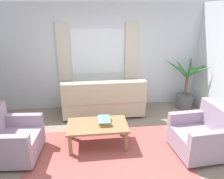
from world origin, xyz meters
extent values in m
plane|color=gray|center=(0.00, 0.00, 0.00)|extent=(6.24, 6.24, 0.00)
cube|color=silver|center=(0.00, 2.26, 1.30)|extent=(5.32, 0.12, 2.60)
cube|color=white|center=(0.00, 2.20, 1.45)|extent=(1.30, 0.01, 1.10)
cube|color=beige|center=(-0.83, 2.17, 1.45)|extent=(0.32, 0.06, 1.40)
cube|color=beige|center=(0.83, 2.17, 1.45)|extent=(0.32, 0.06, 1.40)
cube|color=#9E4C47|center=(0.00, 0.00, 0.01)|extent=(2.71, 1.84, 0.01)
cube|color=#BCB293|center=(0.07, 1.70, 0.25)|extent=(1.90, 0.80, 0.38)
cube|color=#BCB293|center=(0.07, 1.38, 0.68)|extent=(1.90, 0.20, 0.48)
cube|color=#BCB293|center=(0.94, 1.70, 0.56)|extent=(0.16, 0.80, 0.24)
cube|color=#BCB293|center=(-0.80, 1.70, 0.56)|extent=(0.16, 0.80, 0.24)
cylinder|color=olive|center=(0.92, 2.00, 0.03)|extent=(0.06, 0.06, 0.06)
cylinder|color=olive|center=(-0.78, 2.00, 0.03)|extent=(0.06, 0.06, 0.06)
cylinder|color=olive|center=(0.92, 1.40, 0.03)|extent=(0.06, 0.06, 0.06)
cylinder|color=olive|center=(-0.78, 1.40, 0.03)|extent=(0.06, 0.06, 0.06)
cube|color=#998499|center=(-1.56, 0.19, 0.24)|extent=(0.87, 0.90, 0.36)
cube|color=#998499|center=(-1.59, -0.17, 0.53)|extent=(0.81, 0.19, 0.22)
cube|color=#998499|center=(-1.53, 0.55, 0.53)|extent=(0.81, 0.19, 0.22)
cylinder|color=olive|center=(-1.27, -0.18, 0.03)|extent=(0.05, 0.05, 0.06)
cylinder|color=olive|center=(-1.21, 0.50, 0.03)|extent=(0.05, 0.05, 0.06)
cylinder|color=olive|center=(-1.85, 0.56, 0.03)|extent=(0.05, 0.05, 0.06)
cube|color=#998499|center=(1.59, -0.07, 0.24)|extent=(0.86, 0.89, 0.36)
cube|color=#998499|center=(1.92, -0.05, 0.65)|extent=(0.24, 0.85, 0.46)
cube|color=#998499|center=(1.57, 0.29, 0.53)|extent=(0.81, 0.18, 0.22)
cube|color=#998499|center=(1.62, -0.43, 0.53)|extent=(0.81, 0.18, 0.22)
cylinder|color=olive|center=(1.25, 0.25, 0.03)|extent=(0.05, 0.05, 0.06)
cylinder|color=olive|center=(1.30, -0.43, 0.03)|extent=(0.05, 0.05, 0.06)
cylinder|color=olive|center=(1.89, 0.29, 0.03)|extent=(0.05, 0.05, 0.06)
cube|color=olive|center=(-0.14, 0.38, 0.42)|extent=(1.10, 0.64, 0.04)
cube|color=olive|center=(-0.63, 0.12, 0.20)|extent=(0.06, 0.06, 0.40)
cube|color=olive|center=(0.35, 0.12, 0.20)|extent=(0.06, 0.06, 0.40)
cube|color=olive|center=(-0.63, 0.64, 0.20)|extent=(0.06, 0.06, 0.40)
cube|color=olive|center=(0.35, 0.64, 0.20)|extent=(0.06, 0.06, 0.40)
cube|color=orange|center=(0.00, 0.42, 0.45)|extent=(0.27, 0.32, 0.03)
cube|color=gold|center=(0.00, 0.43, 0.48)|extent=(0.24, 0.29, 0.03)
cube|color=#5B8E93|center=(-0.01, 0.43, 0.51)|extent=(0.22, 0.34, 0.03)
cylinder|color=#56565B|center=(2.20, 1.79, 0.18)|extent=(0.41, 0.41, 0.36)
cylinder|color=brown|center=(2.20, 1.79, 0.61)|extent=(0.07, 0.07, 0.50)
cone|color=#38753D|center=(2.54, 1.76, 1.10)|extent=(0.69, 0.18, 0.32)
cone|color=#38753D|center=(2.39, 2.08, 1.09)|extent=(0.36, 0.53, 0.54)
cone|color=#38753D|center=(2.12, 2.03, 1.03)|extent=(0.21, 0.47, 0.38)
cone|color=#38753D|center=(1.91, 1.95, 1.09)|extent=(0.57, 0.42, 0.42)
cone|color=#38753D|center=(1.96, 1.72, 1.03)|extent=(0.47, 0.25, 0.38)
cone|color=#38753D|center=(2.18, 1.55, 1.03)|extent=(0.13, 0.47, 0.37)
cone|color=#38753D|center=(2.40, 1.59, 1.06)|extent=(0.41, 0.50, 0.38)
camera|label=1|loc=(-0.29, -3.08, 2.38)|focal=34.33mm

